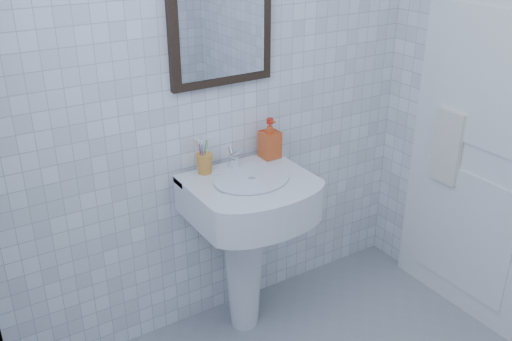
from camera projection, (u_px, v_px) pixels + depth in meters
wall_back at (218, 82)px, 2.60m from camera, size 2.20×0.02×2.50m
wall_left at (25, 303)px, 1.14m from camera, size 0.02×2.40×2.50m
washbasin at (246, 228)px, 2.72m from camera, size 0.56×0.41×0.87m
faucet at (234, 159)px, 2.66m from camera, size 0.05×0.10×0.11m
toothbrush_cup at (204, 164)px, 2.61m from camera, size 0.09×0.09×0.09m
soap_dispenser at (270, 138)px, 2.76m from camera, size 0.09×0.09×0.20m
wall_mirror at (221, 15)px, 2.46m from camera, size 0.50×0.04×0.62m
bathroom_door at (483, 131)px, 2.72m from camera, size 0.04×0.80×2.00m
towel_ring at (455, 113)px, 2.82m from camera, size 0.01×0.18×0.18m
hand_towel at (447, 147)px, 2.88m from camera, size 0.03×0.16×0.38m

